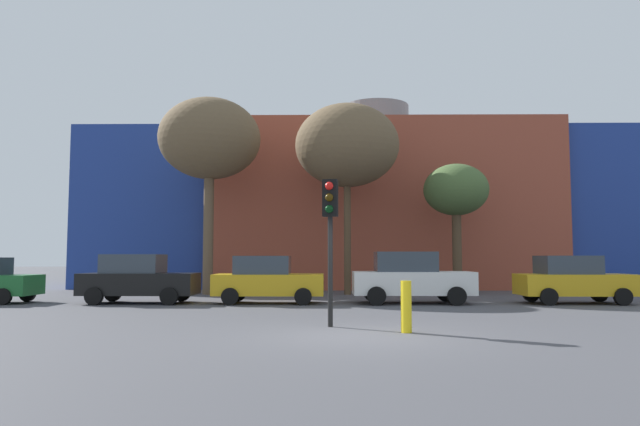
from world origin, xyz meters
The scene contains 11 objects.
ground_plane centered at (0.00, 0.00, 0.00)m, with size 200.00×200.00×0.00m, color #47474C.
building_backdrop centered at (2.38, 23.12, 4.52)m, with size 33.36×11.89×11.06m.
parked_car_1 centered at (-7.59, 8.79, 0.88)m, with size 4.09×2.01×1.77m.
parked_car_2 centered at (-2.88, 8.79, 0.85)m, with size 3.96×1.95×1.72m.
parked_car_3 centered at (2.33, 8.79, 0.93)m, with size 4.31×2.11×1.87m.
parked_car_4 centered at (8.19, 8.79, 0.86)m, with size 3.98×1.96×1.73m.
traffic_light_island centered at (-0.64, 1.58, 2.61)m, with size 0.40×0.39×3.54m.
bare_tree_0 centered at (5.34, 14.59, 4.74)m, with size 3.02×3.02×6.04m.
bare_tree_1 centered at (0.23, 13.98, 6.79)m, with size 4.78×4.78×8.73m.
bare_tree_2 centered at (-6.11, 13.94, 7.08)m, with size 4.68×4.68×9.01m.
bollard_yellow_0 centered at (1.03, 0.53, 0.57)m, with size 0.24×0.24×1.14m, color yellow.
Camera 1 is at (-0.73, -12.39, 1.63)m, focal length 32.55 mm.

